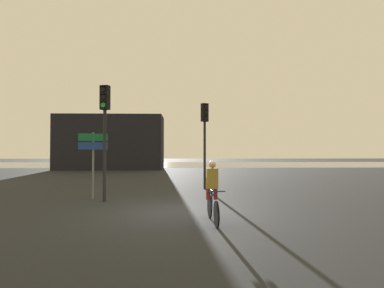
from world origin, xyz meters
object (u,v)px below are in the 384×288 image
Objects in this scene: distant_building at (111,142)px; traffic_light_center at (205,129)px; cyclist at (212,191)px; traffic_light_near_left at (105,121)px; direction_sign_post at (93,153)px.

traffic_light_center is at bearing -61.88° from distant_building.
traffic_light_near_left is at bearing -45.50° from cyclist.
traffic_light_near_left is 1.66× the size of direction_sign_post.
traffic_light_center is (8.39, -15.69, 0.25)m from distant_building.
distant_building is 24.03m from cyclist.
distant_building is 19.11m from direction_sign_post.
traffic_light_near_left reaches higher than cyclist.
traffic_light_center is 5.60m from direction_sign_post.
traffic_light_near_left reaches higher than traffic_light_center.
direction_sign_post is at bearing 5.09° from traffic_light_center.
traffic_light_center reaches higher than direction_sign_post.
cyclist is at bearing -70.23° from distant_building.
distant_building is at bearing -90.19° from traffic_light_center.
traffic_light_near_left is 2.52× the size of cyclist.
traffic_light_center is at bearing -96.46° from cyclist.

